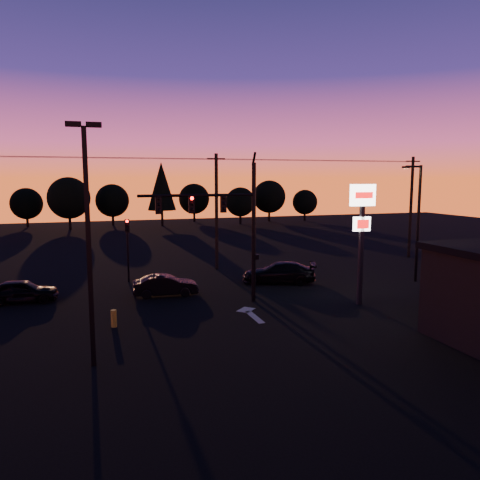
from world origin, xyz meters
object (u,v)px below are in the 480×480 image
object	(u,v)px
secondary_signal	(128,241)
parking_lot_light	(88,229)
pylon_sign	(362,218)
car_left	(22,291)
suv_parked	(472,299)
bollard	(114,318)
car_mid	(166,285)
car_right	(279,272)
traffic_signal_mast	(227,218)
streetlight	(417,218)

from	to	relation	value
secondary_signal	parking_lot_light	size ratio (longest dim) A/B	0.48
pylon_sign	car_left	xyz separation A→B (m)	(-18.32, 6.37, -4.24)
pylon_sign	suv_parked	xyz separation A→B (m)	(4.82, -3.31, -4.16)
car_left	bollard	bearing A→B (deg)	-139.24
parking_lot_light	car_mid	bearing A→B (deg)	66.33
suv_parked	parking_lot_light	bearing A→B (deg)	-173.98
car_right	suv_parked	size ratio (longest dim) A/B	0.92
bollard	parking_lot_light	bearing A→B (deg)	-102.18
traffic_signal_mast	car_mid	distance (m)	6.02
car_mid	car_right	xyz separation A→B (m)	(7.94, 1.11, 0.08)
secondary_signal	pylon_sign	bearing A→B (deg)	-39.77
streetlight	car_right	xyz separation A→B (m)	(-9.14, 2.49, -3.70)
streetlight	car_mid	xyz separation A→B (m)	(-17.08, 1.38, -3.78)
suv_parked	traffic_signal_mast	bearing A→B (deg)	156.53
streetlight	bollard	distance (m)	21.17
streetlight	car_left	xyz separation A→B (m)	(-25.23, 2.36, -3.74)
parking_lot_light	car_left	bearing A→B (deg)	109.39
secondary_signal	parking_lot_light	world-z (taller)	parking_lot_light
secondary_signal	streetlight	distance (m)	19.89
car_right	parking_lot_light	bearing A→B (deg)	-27.05
streetlight	car_mid	size ratio (longest dim) A/B	2.05
car_right	suv_parked	distance (m)	12.07
suv_parked	bollard	bearing A→B (deg)	171.96
traffic_signal_mast	pylon_sign	distance (m)	7.52
traffic_signal_mast	car_left	size ratio (longest dim) A/B	2.16
car_left	car_right	bearing A→B (deg)	-86.35
bollard	suv_parked	world-z (taller)	suv_parked
traffic_signal_mast	streetlight	world-z (taller)	traffic_signal_mast
suv_parked	secondary_signal	bearing A→B (deg)	144.17
car_left	car_mid	world-z (taller)	car_left
car_left	pylon_sign	bearing A→B (deg)	-105.95
traffic_signal_mast	bollard	bearing A→B (deg)	-159.52
pylon_sign	car_mid	bearing A→B (deg)	152.13
pylon_sign	suv_parked	size ratio (longest dim) A/B	1.26
car_mid	car_right	bearing A→B (deg)	-77.46
secondary_signal	suv_parked	size ratio (longest dim) A/B	0.81
bollard	traffic_signal_mast	bearing A→B (deg)	20.48
pylon_sign	car_right	xyz separation A→B (m)	(-2.23, 6.49, -4.19)
secondary_signal	suv_parked	xyz separation A→B (m)	(16.82, -13.30, -2.11)
streetlight	bollard	xyz separation A→B (m)	(-20.42, -3.90, -4.00)
car_left	car_right	distance (m)	16.10
parking_lot_light	suv_parked	xyz separation A→B (m)	(19.32, 1.19, -4.52)
parking_lot_light	pylon_sign	size ratio (longest dim) A/B	1.34
car_left	suv_parked	world-z (taller)	suv_parked
secondary_signal	streetlight	bearing A→B (deg)	-17.56
parking_lot_light	streetlight	world-z (taller)	parking_lot_light
car_mid	suv_parked	xyz separation A→B (m)	(14.99, -8.69, 0.11)
secondary_signal	traffic_signal_mast	bearing A→B (deg)	-56.81
secondary_signal	car_right	xyz separation A→B (m)	(9.77, -3.49, -2.14)
traffic_signal_mast	secondary_signal	world-z (taller)	traffic_signal_mast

